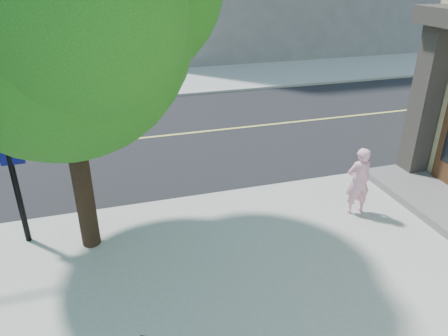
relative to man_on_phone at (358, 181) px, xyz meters
name	(u,v)px	position (x,y,z in m)	size (l,w,h in m)	color
ground	(30,224)	(-7.15, 1.79, -0.91)	(140.00, 140.00, 0.00)	black
road_ew	(45,148)	(-7.15, 6.29, -0.91)	(140.00, 9.00, 0.01)	black
sidewalk_ne	(257,41)	(6.35, 23.29, -0.85)	(29.00, 25.00, 0.12)	#9F9F95
man_on_phone	(358,181)	(0.00, 0.00, 0.00)	(0.58, 0.38, 1.59)	#F3A5BE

